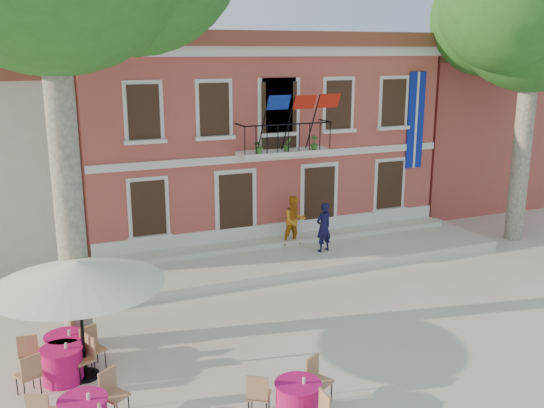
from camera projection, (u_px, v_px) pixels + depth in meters
The scene contains 11 objects.
ground at pixel (298, 322), 15.73m from camera, with size 90.00×90.00×0.00m, color beige.
main_building at pixel (240, 129), 24.48m from camera, with size 13.50×9.59×7.50m.
neighbor_east at pixel (461, 126), 30.00m from camera, with size 9.40×9.40×6.40m.
terrace at pixel (297, 256), 20.37m from camera, with size 14.00×3.40×0.30m, color silver.
plane_tree_east at pixel (536, 12), 20.78m from camera, with size 5.62×5.62×11.04m.
patio_umbrella at pixel (78, 274), 12.51m from camera, with size 3.56×3.56×2.65m.
pedestrian_navy at pixel (324, 227), 20.20m from camera, with size 0.61×0.40×1.68m, color black.
pedestrian_orange at pixel (295, 221), 20.87m from camera, with size 0.84×0.66×1.74m, color orange.
cafe_table_0 at pixel (62, 363), 12.84m from camera, with size 1.92×1.16×0.95m.
cafe_table_1 at pixel (298, 399), 11.50m from camera, with size 1.87×1.64×0.95m.
cafe_table_3 at pixel (66, 349), 13.42m from camera, with size 1.72×1.86×0.95m.
Camera 1 is at (-6.20, -13.11, 6.85)m, focal length 40.00 mm.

